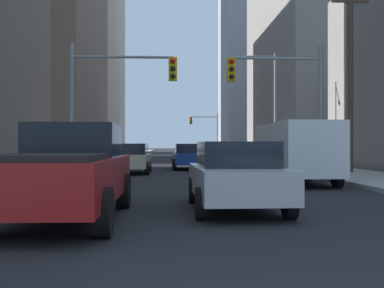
{
  "coord_description": "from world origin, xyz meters",
  "views": [
    {
      "loc": [
        -1.36,
        -2.24,
        1.45
      ],
      "look_at": [
        0.0,
        24.02,
        1.5
      ],
      "focal_mm": 44.11,
      "sensor_mm": 36.0,
      "label": 1
    }
  ],
  "objects": [
    {
      "name": "sidewalk_left",
      "position": [
        -7.03,
        50.0,
        0.07
      ],
      "size": [
        3.96,
        160.0,
        0.15
      ],
      "primitive_type": "cube",
      "color": "#9E9E99",
      "rests_on": "ground"
    },
    {
      "name": "sidewalk_right",
      "position": [
        7.03,
        50.0,
        0.07
      ],
      "size": [
        3.96,
        160.0,
        0.15
      ],
      "primitive_type": "cube",
      "color": "#9E9E99",
      "rests_on": "ground"
    },
    {
      "name": "pickup_truck_red",
      "position": [
        -3.33,
        7.04,
        0.93
      ],
      "size": [
        2.2,
        5.42,
        1.9
      ],
      "color": "maroon",
      "rests_on": "ground"
    },
    {
      "name": "cargo_van_white",
      "position": [
        3.42,
        15.09,
        1.29
      ],
      "size": [
        2.16,
        5.24,
        2.26
      ],
      "color": "white",
      "rests_on": "ground"
    },
    {
      "name": "sedan_silver",
      "position": [
        0.15,
        8.11,
        0.77
      ],
      "size": [
        1.95,
        4.23,
        1.52
      ],
      "color": "#B7BABF",
      "rests_on": "ground"
    },
    {
      "name": "sedan_beige",
      "position": [
        -3.22,
        21.89,
        0.77
      ],
      "size": [
        1.95,
        4.26,
        1.52
      ],
      "color": "#C6B793",
      "rests_on": "ground"
    },
    {
      "name": "sedan_blue",
      "position": [
        -0.1,
        25.81,
        0.77
      ],
      "size": [
        1.95,
        4.25,
        1.52
      ],
      "color": "navy",
      "rests_on": "ground"
    },
    {
      "name": "sedan_black",
      "position": [
        3.5,
        44.48,
        0.77
      ],
      "size": [
        1.95,
        4.25,
        1.52
      ],
      "color": "black",
      "rests_on": "ground"
    },
    {
      "name": "traffic_signal_near_left",
      "position": [
        -3.57,
        19.0,
        4.09
      ],
      "size": [
        4.8,
        0.44,
        6.0
      ],
      "color": "gray",
      "rests_on": "ground"
    },
    {
      "name": "traffic_signal_near_right",
      "position": [
        3.75,
        19.0,
        4.07
      ],
      "size": [
        4.41,
        0.44,
        6.0
      ],
      "color": "gray",
      "rests_on": "ground"
    },
    {
      "name": "traffic_signal_far_right",
      "position": [
        3.93,
        63.84,
        4.05
      ],
      "size": [
        4.02,
        0.44,
        6.0
      ],
      "color": "gray",
      "rests_on": "ground"
    },
    {
      "name": "utility_pole_right",
      "position": [
        7.42,
        19.98,
        5.16
      ],
      "size": [
        2.2,
        0.28,
        9.77
      ],
      "color": "brown",
      "rests_on": "ground"
    },
    {
      "name": "street_lamp_right",
      "position": [
        5.38,
        28.58,
        4.53
      ],
      "size": [
        2.34,
        0.32,
        7.5
      ],
      "color": "gray",
      "rests_on": "ground"
    },
    {
      "name": "building_left_mid_office",
      "position": [
        -16.7,
        51.73,
        12.37
      ],
      "size": [
        14.19,
        22.36,
        24.74
      ],
      "primitive_type": "cube",
      "color": "#66564C",
      "rests_on": "ground"
    },
    {
      "name": "building_left_far_tower",
      "position": [
        -22.98,
        87.44,
        24.76
      ],
      "size": [
        25.46,
        19.37,
        49.52
      ],
      "primitive_type": "cube",
      "color": "#B7A893",
      "rests_on": "ground"
    },
    {
      "name": "building_right_mid_block",
      "position": [
        18.68,
        49.6,
        10.93
      ],
      "size": [
        18.3,
        24.58,
        21.86
      ],
      "primitive_type": "cube",
      "color": "gray",
      "rests_on": "ground"
    }
  ]
}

